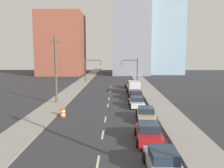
{
  "coord_description": "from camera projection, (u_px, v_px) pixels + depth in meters",
  "views": [
    {
      "loc": [
        1.24,
        -6.33,
        7.19
      ],
      "look_at": [
        0.46,
        33.73,
        2.2
      ],
      "focal_mm": 40.0,
      "sensor_mm": 36.0,
      "label": 1
    }
  ],
  "objects": [
    {
      "name": "sidewalk_left",
      "position": [
        81.0,
        83.0,
        59.81
      ],
      "size": [
        3.32,
        105.81,
        0.16
      ],
      "color": "gray",
      "rests_on": "ground"
    },
    {
      "name": "sidewalk_right",
      "position": [
        142.0,
        83.0,
        59.53
      ],
      "size": [
        3.32,
        105.81,
        0.16
      ],
      "color": "gray",
      "rests_on": "ground"
    },
    {
      "name": "lane_stripe_at_9m",
      "position": [
        98.0,
        163.0,
        16.4
      ],
      "size": [
        0.16,
        2.4,
        0.01
      ],
      "primitive_type": "cube",
      "color": "beige",
      "rests_on": "ground"
    },
    {
      "name": "lane_stripe_at_15m",
      "position": [
        103.0,
        135.0,
        22.08
      ],
      "size": [
        0.16,
        2.4,
        0.01
      ],
      "primitive_type": "cube",
      "color": "beige",
      "rests_on": "ground"
    },
    {
      "name": "lane_stripe_at_20m",
      "position": [
        105.0,
        119.0,
        27.18
      ],
      "size": [
        0.16,
        2.4,
        0.01
      ],
      "primitive_type": "cube",
      "color": "beige",
      "rests_on": "ground"
    },
    {
      "name": "lane_stripe_at_27m",
      "position": [
        108.0,
        105.0,
        34.47
      ],
      "size": [
        0.16,
        2.4,
        0.01
      ],
      "primitive_type": "cube",
      "color": "beige",
      "rests_on": "ground"
    },
    {
      "name": "lane_stripe_at_33m",
      "position": [
        109.0,
        99.0,
        39.46
      ],
      "size": [
        0.16,
        2.4,
        0.01
      ],
      "primitive_type": "cube",
      "color": "beige",
      "rests_on": "ground"
    },
    {
      "name": "lane_stripe_at_40m",
      "position": [
        110.0,
        92.0,
        46.68
      ],
      "size": [
        0.16,
        2.4,
        0.01
      ],
      "primitive_type": "cube",
      "color": "beige",
      "rests_on": "ground"
    },
    {
      "name": "lane_stripe_at_47m",
      "position": [
        111.0,
        86.0,
        53.86
      ],
      "size": [
        0.16,
        2.4,
        0.01
      ],
      "primitive_type": "cube",
      "color": "beige",
      "rests_on": "ground"
    },
    {
      "name": "building_brick_left",
      "position": [
        62.0,
        44.0,
        83.07
      ],
      "size": [
        14.0,
        16.0,
        20.2
      ],
      "color": "#9E513D",
      "rests_on": "ground"
    },
    {
      "name": "building_office_center",
      "position": [
        130.0,
        30.0,
        86.0
      ],
      "size": [
        12.0,
        20.0,
        29.87
      ],
      "color": "gray",
      "rests_on": "ground"
    },
    {
      "name": "building_glass_right",
      "position": [
        161.0,
        17.0,
        89.13
      ],
      "size": [
        13.0,
        20.0,
        39.84
      ],
      "color": "#99B7CC",
      "rests_on": "ground"
    },
    {
      "name": "traffic_signal_left",
      "position": [
        90.0,
        67.0,
        59.68
      ],
      "size": [
        4.03,
        0.35,
        5.87
      ],
      "color": "#38383D",
      "rests_on": "ground"
    },
    {
      "name": "traffic_signal_right",
      "position": [
        132.0,
        67.0,
        59.48
      ],
      "size": [
        4.03,
        0.35,
        5.87
      ],
      "color": "#38383D",
      "rests_on": "ground"
    },
    {
      "name": "utility_pole_left_mid",
      "position": [
        56.0,
        70.0,
        34.99
      ],
      "size": [
        1.6,
        0.32,
        9.52
      ],
      "color": "brown",
      "rests_on": "ground"
    },
    {
      "name": "traffic_barrel",
      "position": [
        63.0,
        113.0,
        28.24
      ],
      "size": [
        0.56,
        0.56,
        0.95
      ],
      "color": "orange",
      "rests_on": "ground"
    },
    {
      "name": "sedan_silver",
      "position": [
        163.0,
        162.0,
        15.04
      ],
      "size": [
        2.23,
        4.63,
        1.4
      ],
      "rotation": [
        0.0,
        0.0,
        0.04
      ],
      "color": "#B2B2BC",
      "rests_on": "ground"
    },
    {
      "name": "sedan_red",
      "position": [
        149.0,
        133.0,
        20.43
      ],
      "size": [
        2.26,
        4.73,
        1.52
      ],
      "rotation": [
        0.0,
        0.0,
        -0.02
      ],
      "color": "red",
      "rests_on": "ground"
    },
    {
      "name": "sedan_tan",
      "position": [
        146.0,
        114.0,
        26.98
      ],
      "size": [
        2.29,
        4.71,
        1.37
      ],
      "rotation": [
        0.0,
        0.0,
        -0.05
      ],
      "color": "tan",
      "rests_on": "ground"
    },
    {
      "name": "sedan_white",
      "position": [
        137.0,
        102.0,
        33.46
      ],
      "size": [
        2.13,
        4.27,
        1.36
      ],
      "rotation": [
        0.0,
        0.0,
        0.02
      ],
      "color": "silver",
      "rests_on": "ground"
    },
    {
      "name": "sedan_maroon",
      "position": [
        135.0,
        95.0,
        38.78
      ],
      "size": [
        2.22,
        4.85,
        1.47
      ],
      "rotation": [
        0.0,
        0.0,
        0.03
      ],
      "color": "maroon",
      "rests_on": "ground"
    },
    {
      "name": "box_truck_black",
      "position": [
        134.0,
        88.0,
        44.3
      ],
      "size": [
        2.56,
        5.46,
        2.23
      ],
      "rotation": [
        0.0,
        0.0,
        0.03
      ],
      "color": "black",
      "rests_on": "ground"
    },
    {
      "name": "sedan_orange",
      "position": [
        130.0,
        85.0,
        51.36
      ],
      "size": [
        2.17,
        4.33,
        1.49
      ],
      "rotation": [
        0.0,
        0.0,
        0.05
      ],
      "color": "orange",
      "rests_on": "ground"
    }
  ]
}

